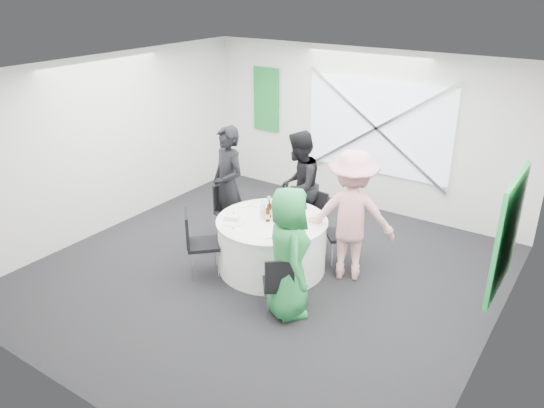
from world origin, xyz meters
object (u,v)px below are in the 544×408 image
Objects in this scene: person_woman_pink at (351,216)px; chair_front_left at (196,239)px; banquet_table at (272,244)px; person_man_back_left at (228,185)px; chair_back_right at (348,228)px; green_water_bottle at (285,212)px; chair_back_left at (228,207)px; chair_front_right at (279,282)px; person_woman_green at (289,253)px; clear_water_bottle at (263,211)px; person_man_back at (298,187)px; chair_back at (314,214)px.

chair_front_left is at bearing 10.29° from person_woman_pink.
banquet_table is 1.26m from person_man_back_left.
chair_back_right is at bearing -83.38° from person_woman_pink.
chair_front_left is 1.27m from green_water_bottle.
chair_back_left is at bearing 159.22° from banquet_table.
person_woman_green is (0.06, 0.12, 0.36)m from chair_front_right.
chair_front_left is 2.13m from person_woman_pink.
banquet_table is 1.21m from person_woman_pink.
chair_front_right is 1.22m from green_water_bottle.
person_man_back_left is 6.48× the size of clear_water_bottle.
chair_front_left is at bearing -141.00° from chair_back_left.
chair_front_right is at bearing 55.10° from person_woman_pink.
chair_front_right is 0.38m from person_woman_green.
person_woman_green reaches higher than chair_front_right.
chair_front_left is 1.88m from person_man_back.
chair_back_right is (0.72, -0.27, 0.06)m from chair_back.
green_water_bottle is at bearing -92.30° from chair_front_left.
person_woman_green reaches higher than banquet_table.
chair_back is 1.01m from green_water_bottle.
green_water_bottle is (0.36, -0.95, 0.02)m from person_man_back.
person_woman_green is (0.68, -1.79, 0.34)m from chair_back.
chair_back is at bearing 47.53° from person_man_back_left.
chair_front_left is at bearing 43.47° from person_woman_green.
chair_front_right is at bearing -105.13° from chair_back_left.
person_man_back_left reaches higher than person_woman_green.
chair_back_left is 1.23m from chair_front_left.
green_water_bottle is 1.16× the size of clear_water_bottle.
chair_back_left is at bearing 12.99° from person_woman_green.
green_water_bottle is at bearing 9.49° from person_man_back.
chair_front_right is at bearing -45.90° from clear_water_bottle.
person_woman_pink is at bearing -12.04° from chair_back_right.
person_man_back_left reaches higher than green_water_bottle.
banquet_table is 1.91× the size of chair_front_right.
chair_back is 1.95m from person_woman_green.
chair_back_right is 1.11m from person_man_back.
person_man_back_left is (0.07, -0.05, 0.41)m from chair_back_left.
chair_back is 0.48× the size of person_man_back.
person_man_back is at bearing 56.21° from person_man_back_left.
person_man_back_left is at bearing -21.99° from person_woman_pink.
person_man_back_left is (-1.79, 1.30, 0.45)m from chair_front_right.
chair_back is at bearing 93.49° from green_water_bottle.
person_man_back_left is 2.19m from person_woman_green.
chair_back_right is 2.15m from chair_front_left.
chair_front_right is (-0.10, -1.65, -0.08)m from chair_back_right.
person_man_back_left is 1.02m from clear_water_bottle.
person_man_back_left is (-0.32, 1.12, 0.36)m from chair_front_left.
person_woman_green is at bearing -43.57° from chair_back_right.
chair_front_left is at bearing -54.62° from person_man_back_left.
chair_back_left is 1.98m from chair_back_right.
person_man_back reaches higher than clear_water_bottle.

